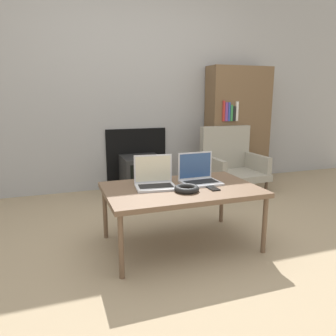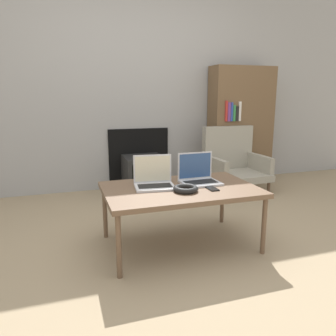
{
  "view_description": "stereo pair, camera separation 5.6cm",
  "coord_description": "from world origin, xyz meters",
  "px_view_note": "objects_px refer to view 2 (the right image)",
  "views": [
    {
      "loc": [
        -0.89,
        -2.09,
        1.15
      ],
      "look_at": [
        0.0,
        0.45,
        0.56
      ],
      "focal_mm": 35.0,
      "sensor_mm": 36.0,
      "label": 1
    },
    {
      "loc": [
        -0.84,
        -2.11,
        1.15
      ],
      "look_at": [
        0.0,
        0.45,
        0.56
      ],
      "focal_mm": 35.0,
      "sensor_mm": 36.0,
      "label": 2
    }
  ],
  "objects_px": {
    "headphones": "(186,189)",
    "phone": "(212,188)",
    "laptop_left": "(154,180)",
    "armchair": "(233,161)",
    "laptop_right": "(198,176)",
    "tv": "(144,174)"
  },
  "relations": [
    {
      "from": "laptop_left",
      "to": "phone",
      "type": "xyz_separation_m",
      "value": [
        0.39,
        -0.21,
        -0.05
      ]
    },
    {
      "from": "tv",
      "to": "armchair",
      "type": "height_order",
      "value": "armchair"
    },
    {
      "from": "laptop_left",
      "to": "phone",
      "type": "height_order",
      "value": "laptop_left"
    },
    {
      "from": "laptop_left",
      "to": "armchair",
      "type": "xyz_separation_m",
      "value": [
        1.36,
        1.21,
        -0.17
      ]
    },
    {
      "from": "laptop_right",
      "to": "tv",
      "type": "xyz_separation_m",
      "value": [
        -0.09,
        1.44,
        -0.31
      ]
    },
    {
      "from": "laptop_left",
      "to": "armchair",
      "type": "relative_size",
      "value": 0.42
    },
    {
      "from": "headphones",
      "to": "armchair",
      "type": "distance_m",
      "value": 1.84
    },
    {
      "from": "headphones",
      "to": "armchair",
      "type": "xyz_separation_m",
      "value": [
        1.17,
        1.41,
        -0.14
      ]
    },
    {
      "from": "laptop_left",
      "to": "tv",
      "type": "bearing_deg",
      "value": 86.04
    },
    {
      "from": "laptop_right",
      "to": "tv",
      "type": "height_order",
      "value": "laptop_right"
    },
    {
      "from": "armchair",
      "to": "laptop_right",
      "type": "bearing_deg",
      "value": -131.46
    },
    {
      "from": "tv",
      "to": "laptop_left",
      "type": "bearing_deg",
      "value": -100.82
    },
    {
      "from": "laptop_left",
      "to": "laptop_right",
      "type": "height_order",
      "value": "same"
    },
    {
      "from": "tv",
      "to": "laptop_right",
      "type": "bearing_deg",
      "value": -86.26
    },
    {
      "from": "laptop_right",
      "to": "headphones",
      "type": "bearing_deg",
      "value": -134.59
    },
    {
      "from": "laptop_right",
      "to": "tv",
      "type": "bearing_deg",
      "value": 92.05
    },
    {
      "from": "headphones",
      "to": "phone",
      "type": "distance_m",
      "value": 0.21
    },
    {
      "from": "headphones",
      "to": "phone",
      "type": "relative_size",
      "value": 1.41
    },
    {
      "from": "phone",
      "to": "tv",
      "type": "bearing_deg",
      "value": 94.03
    },
    {
      "from": "laptop_right",
      "to": "headphones",
      "type": "relative_size",
      "value": 1.67
    },
    {
      "from": "laptop_left",
      "to": "laptop_right",
      "type": "distance_m",
      "value": 0.37
    },
    {
      "from": "tv",
      "to": "armchair",
      "type": "bearing_deg",
      "value": -12.39
    }
  ]
}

